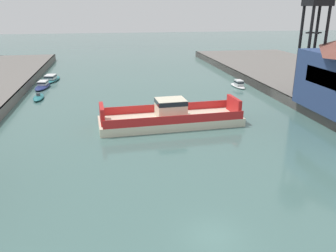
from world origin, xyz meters
TOP-DOWN VIEW (x-y plane):
  - ground_plane at (0.00, 0.00)m, footprint 400.00×400.00m
  - chain_ferry at (1.44, 24.16)m, footprint 19.44×6.94m
  - moored_boat_near_left at (-19.35, 50.82)m, footprint 2.97×7.33m
  - moored_boat_near_right at (-18.64, 57.51)m, footprint 3.92×8.33m
  - moored_boat_mid_left at (18.95, 44.78)m, footprint 2.12×5.50m
  - moored_boat_mid_right at (-18.63, 41.87)m, footprint 1.77×5.32m
  - crane_tower at (24.63, 30.12)m, footprint 3.37×3.37m

SIDE VIEW (x-z plane):
  - ground_plane at x=0.00m, z-range 0.00..0.00m
  - moored_boat_mid_right at x=-18.63m, z-range -0.24..0.82m
  - moored_boat_near_left at x=-19.35m, z-range -0.17..1.14m
  - moored_boat_near_right at x=-18.64m, z-range -0.18..1.21m
  - moored_boat_mid_left at x=18.95m, z-range -0.17..1.27m
  - chain_ferry at x=1.44m, z-range -0.71..2.91m
  - crane_tower at x=24.63m, z-range 6.49..23.47m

